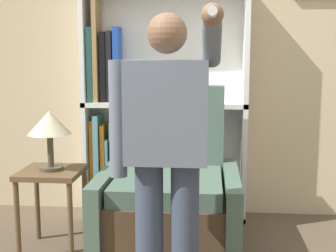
# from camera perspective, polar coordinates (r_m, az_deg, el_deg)

# --- Properties ---
(wall_back) EXTENTS (8.00, 0.11, 2.80)m
(wall_back) POSITION_cam_1_polar(r_m,az_deg,el_deg) (4.02, 3.47, 9.11)
(wall_back) COLOR beige
(wall_back) RESTS_ON ground_plane
(bookcase) EXTENTS (1.36, 0.28, 1.93)m
(bookcase) POSITION_cam_1_polar(r_m,az_deg,el_deg) (3.93, -2.73, 2.29)
(bookcase) COLOR white
(bookcase) RESTS_ON ground_plane
(armchair) EXTENTS (0.96, 0.95, 1.15)m
(armchair) POSITION_cam_1_polar(r_m,az_deg,el_deg) (3.36, 0.21, -9.00)
(armchair) COLOR #4C3823
(armchair) RESTS_ON ground_plane
(person_standing) EXTENTS (0.57, 0.78, 1.58)m
(person_standing) POSITION_cam_1_polar(r_m,az_deg,el_deg) (2.41, -0.19, -2.63)
(person_standing) COLOR #384256
(person_standing) RESTS_ON ground_plane
(side_table) EXTENTS (0.42, 0.42, 0.58)m
(side_table) POSITION_cam_1_polar(r_m,az_deg,el_deg) (3.39, -13.98, -6.96)
(side_table) COLOR brown
(side_table) RESTS_ON ground_plane
(table_lamp) EXTENTS (0.30, 0.30, 0.41)m
(table_lamp) POSITION_cam_1_polar(r_m,az_deg,el_deg) (3.30, -14.25, 0.06)
(table_lamp) COLOR #4C4233
(table_lamp) RESTS_ON side_table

